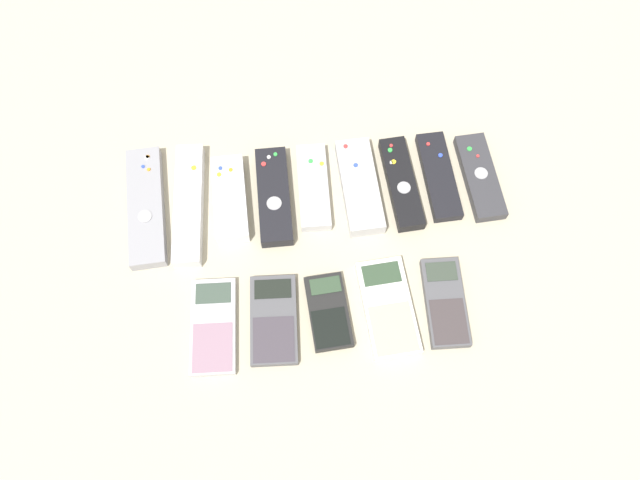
{
  "coord_description": "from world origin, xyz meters",
  "views": [
    {
      "loc": [
        -0.04,
        -0.37,
        0.95
      ],
      "look_at": [
        0.0,
        0.03,
        0.01
      ],
      "focal_mm": 35.0,
      "sensor_mm": 36.0,
      "label": 1
    }
  ],
  "objects_px": {
    "remote_1": "(189,204)",
    "calculator_3": "(388,308)",
    "remote_3": "(274,196)",
    "calculator_0": "(213,326)",
    "remote_0": "(146,207)",
    "remote_8": "(480,177)",
    "remote_2": "(230,199)",
    "calculator_4": "(445,302)",
    "remote_5": "(359,186)",
    "remote_7": "(439,176)",
    "calculator_2": "(330,311)",
    "remote_4": "(315,187)",
    "remote_6": "(401,183)",
    "calculator_1": "(274,320)"
  },
  "relations": [
    {
      "from": "calculator_1",
      "to": "calculator_3",
      "type": "relative_size",
      "value": 0.9
    },
    {
      "from": "calculator_3",
      "to": "remote_5",
      "type": "bearing_deg",
      "value": 90.99
    },
    {
      "from": "remote_2",
      "to": "calculator_3",
      "type": "xyz_separation_m",
      "value": [
        0.24,
        -0.22,
        -0.0
      ]
    },
    {
      "from": "remote_3",
      "to": "calculator_0",
      "type": "height_order",
      "value": "remote_3"
    },
    {
      "from": "calculator_4",
      "to": "remote_4",
      "type": "bearing_deg",
      "value": 131.23
    },
    {
      "from": "remote_3",
      "to": "calculator_1",
      "type": "relative_size",
      "value": 1.21
    },
    {
      "from": "remote_0",
      "to": "remote_1",
      "type": "xyz_separation_m",
      "value": [
        0.07,
        -0.0,
        0.0
      ]
    },
    {
      "from": "remote_2",
      "to": "remote_5",
      "type": "distance_m",
      "value": 0.22
    },
    {
      "from": "remote_3",
      "to": "calculator_4",
      "type": "height_order",
      "value": "remote_3"
    },
    {
      "from": "remote_3",
      "to": "remote_5",
      "type": "relative_size",
      "value": 1.02
    },
    {
      "from": "remote_3",
      "to": "remote_6",
      "type": "height_order",
      "value": "remote_3"
    },
    {
      "from": "remote_1",
      "to": "calculator_1",
      "type": "relative_size",
      "value": 1.51
    },
    {
      "from": "calculator_1",
      "to": "calculator_3",
      "type": "xyz_separation_m",
      "value": [
        0.18,
        -0.0,
        0.0
      ]
    },
    {
      "from": "remote_6",
      "to": "remote_8",
      "type": "bearing_deg",
      "value": -3.49
    },
    {
      "from": "calculator_1",
      "to": "remote_2",
      "type": "bearing_deg",
      "value": 107.98
    },
    {
      "from": "remote_5",
      "to": "calculator_3",
      "type": "relative_size",
      "value": 1.08
    },
    {
      "from": "remote_6",
      "to": "calculator_2",
      "type": "relative_size",
      "value": 1.4
    },
    {
      "from": "remote_6",
      "to": "remote_8",
      "type": "relative_size",
      "value": 1.06
    },
    {
      "from": "remote_0",
      "to": "remote_4",
      "type": "xyz_separation_m",
      "value": [
        0.29,
        0.01,
        -0.0
      ]
    },
    {
      "from": "calculator_2",
      "to": "remote_5",
      "type": "bearing_deg",
      "value": 67.67
    },
    {
      "from": "remote_8",
      "to": "calculator_0",
      "type": "relative_size",
      "value": 1.05
    },
    {
      "from": "remote_7",
      "to": "calculator_2",
      "type": "bearing_deg",
      "value": -135.61
    },
    {
      "from": "remote_4",
      "to": "remote_6",
      "type": "bearing_deg",
      "value": -1.75
    },
    {
      "from": "remote_7",
      "to": "remote_2",
      "type": "bearing_deg",
      "value": 179.65
    },
    {
      "from": "remote_0",
      "to": "calculator_0",
      "type": "distance_m",
      "value": 0.24
    },
    {
      "from": "remote_0",
      "to": "remote_8",
      "type": "relative_size",
      "value": 1.34
    },
    {
      "from": "remote_8",
      "to": "calculator_1",
      "type": "height_order",
      "value": "remote_8"
    },
    {
      "from": "remote_6",
      "to": "calculator_4",
      "type": "height_order",
      "value": "remote_6"
    },
    {
      "from": "remote_6",
      "to": "calculator_0",
      "type": "xyz_separation_m",
      "value": [
        -0.33,
        -0.21,
        -0.0
      ]
    },
    {
      "from": "remote_3",
      "to": "calculator_0",
      "type": "distance_m",
      "value": 0.24
    },
    {
      "from": "remote_5",
      "to": "calculator_2",
      "type": "distance_m",
      "value": 0.22
    },
    {
      "from": "remote_7",
      "to": "remote_8",
      "type": "bearing_deg",
      "value": -9.11
    },
    {
      "from": "calculator_4",
      "to": "remote_7",
      "type": "bearing_deg",
      "value": 84.53
    },
    {
      "from": "calculator_0",
      "to": "calculator_4",
      "type": "relative_size",
      "value": 1.06
    },
    {
      "from": "remote_4",
      "to": "calculator_4",
      "type": "distance_m",
      "value": 0.29
    },
    {
      "from": "calculator_1",
      "to": "remote_7",
      "type": "bearing_deg",
      "value": 39.99
    },
    {
      "from": "remote_8",
      "to": "calculator_0",
      "type": "height_order",
      "value": "remote_8"
    },
    {
      "from": "remote_2",
      "to": "remote_8",
      "type": "height_order",
      "value": "remote_2"
    },
    {
      "from": "remote_8",
      "to": "calculator_4",
      "type": "relative_size",
      "value": 1.11
    },
    {
      "from": "remote_8",
      "to": "calculator_2",
      "type": "bearing_deg",
      "value": -146.02
    },
    {
      "from": "remote_4",
      "to": "remote_8",
      "type": "distance_m",
      "value": 0.28
    },
    {
      "from": "remote_2",
      "to": "calculator_2",
      "type": "relative_size",
      "value": 1.24
    },
    {
      "from": "calculator_0",
      "to": "remote_5",
      "type": "bearing_deg",
      "value": 43.15
    },
    {
      "from": "remote_5",
      "to": "calculator_2",
      "type": "relative_size",
      "value": 1.41
    },
    {
      "from": "remote_1",
      "to": "calculator_3",
      "type": "height_order",
      "value": "remote_1"
    },
    {
      "from": "calculator_2",
      "to": "remote_1",
      "type": "bearing_deg",
      "value": 132.72
    },
    {
      "from": "remote_1",
      "to": "calculator_3",
      "type": "distance_m",
      "value": 0.37
    },
    {
      "from": "calculator_0",
      "to": "remote_4",
      "type": "bearing_deg",
      "value": 54.08
    },
    {
      "from": "remote_1",
      "to": "remote_5",
      "type": "height_order",
      "value": "remote_5"
    },
    {
      "from": "remote_3",
      "to": "remote_5",
      "type": "height_order",
      "value": "remote_5"
    }
  ]
}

